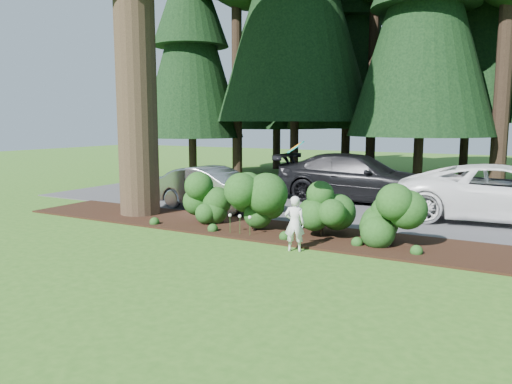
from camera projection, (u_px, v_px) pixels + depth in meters
The scene contains 10 objects.
ground at pixel (194, 260), 10.72m from camera, with size 80.00×80.00×0.00m, color #2B5719.
mulch_bed at pixel (266, 230), 13.53m from camera, with size 16.00×2.50×0.05m, color black.
driveway at pixel (324, 207), 17.20m from camera, with size 22.00×6.00×0.03m, color #38383A.
shrub_row at pixel (290, 204), 12.95m from camera, with size 6.53×1.60×1.61m.
lily_cluster at pixel (240, 217), 12.87m from camera, with size 0.69×0.09×0.57m.
car_silver_wagon at pixel (214, 188), 16.63m from camera, with size 1.49×4.27×1.41m, color #ACACB0.
car_white_suv at pixel (506, 194), 14.51m from camera, with size 2.77×6.00×1.67m, color white.
car_dark_suv at pixel (357, 178), 18.32m from camera, with size 2.43×5.97×1.73m, color black.
child at pixel (295, 224), 11.35m from camera, with size 0.47×0.31×1.28m, color silver.
frisbee at pixel (296, 147), 11.46m from camera, with size 0.48×0.47×0.37m.
Camera 1 is at (6.24, -8.44, 2.95)m, focal length 35.00 mm.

